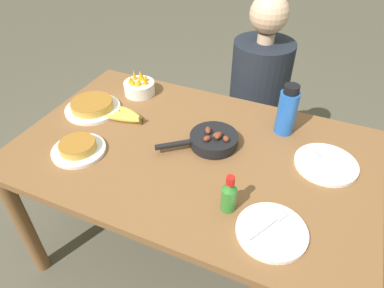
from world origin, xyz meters
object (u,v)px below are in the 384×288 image
(frittata_plate_center, at_px, (92,106))
(frittata_plate_side, at_px, (78,148))
(person_figure, at_px, (255,113))
(empty_plate_far_left, at_px, (272,231))
(hot_sauce_bottle, at_px, (229,195))
(empty_plate_near_front, at_px, (326,164))
(fruit_bowl_mango, at_px, (139,86))
(skillet, at_px, (213,140))
(water_bottle, at_px, (287,111))
(banana_bunch, at_px, (128,116))

(frittata_plate_center, xyz_separation_m, frittata_plate_side, (0.14, -0.29, -0.00))
(frittata_plate_center, height_order, person_figure, person_figure)
(empty_plate_far_left, bearing_deg, hot_sauce_bottle, 165.98)
(frittata_plate_side, bearing_deg, empty_plate_far_left, -5.33)
(empty_plate_near_front, relative_size, person_figure, 0.21)
(frittata_plate_center, bearing_deg, person_figure, 44.31)
(frittata_plate_side, xyz_separation_m, hot_sauce_bottle, (0.68, -0.04, 0.05))
(frittata_plate_side, relative_size, fruit_bowl_mango, 1.40)
(skillet, bearing_deg, water_bottle, -177.81)
(empty_plate_far_left, height_order, fruit_bowl_mango, fruit_bowl_mango)
(banana_bunch, distance_m, empty_plate_far_left, 0.86)
(banana_bunch, distance_m, frittata_plate_center, 0.20)
(frittata_plate_side, xyz_separation_m, fruit_bowl_mango, (-0.01, 0.52, 0.02))
(banana_bunch, bearing_deg, frittata_plate_side, -102.20)
(hot_sauce_bottle, bearing_deg, empty_plate_far_left, -14.02)
(banana_bunch, xyz_separation_m, fruit_bowl_mango, (-0.07, 0.23, 0.02))
(frittata_plate_side, bearing_deg, banana_bunch, 77.80)
(frittata_plate_side, height_order, hot_sauce_bottle, hot_sauce_bottle)
(frittata_plate_center, bearing_deg, frittata_plate_side, -64.08)
(empty_plate_far_left, height_order, water_bottle, water_bottle)
(hot_sauce_bottle, bearing_deg, banana_bunch, 152.08)
(frittata_plate_side, distance_m, fruit_bowl_mango, 0.52)
(hot_sauce_bottle, bearing_deg, frittata_plate_center, 158.42)
(empty_plate_near_front, height_order, hot_sauce_bottle, hot_sauce_bottle)
(hot_sauce_bottle, bearing_deg, frittata_plate_side, 176.86)
(water_bottle, xyz_separation_m, hot_sauce_bottle, (-0.08, -0.53, -0.05))
(skillet, height_order, water_bottle, water_bottle)
(fruit_bowl_mango, bearing_deg, empty_plate_far_left, -35.06)
(frittata_plate_center, distance_m, person_figure, 0.98)
(frittata_plate_side, xyz_separation_m, water_bottle, (0.76, 0.49, 0.09))
(empty_plate_far_left, xyz_separation_m, fruit_bowl_mango, (-0.85, 0.60, 0.03))
(frittata_plate_side, distance_m, person_figure, 1.12)
(empty_plate_near_front, xyz_separation_m, hot_sauce_bottle, (-0.29, -0.37, 0.06))
(skillet, distance_m, frittata_plate_side, 0.57)
(water_bottle, bearing_deg, frittata_plate_center, -166.97)
(frittata_plate_center, distance_m, hot_sauce_bottle, 0.88)
(empty_plate_near_front, bearing_deg, fruit_bowl_mango, 169.11)
(fruit_bowl_mango, height_order, hot_sauce_bottle, hot_sauce_bottle)
(frittata_plate_side, height_order, fruit_bowl_mango, fruit_bowl_mango)
(hot_sauce_bottle, bearing_deg, fruit_bowl_mango, 140.95)
(banana_bunch, distance_m, frittata_plate_side, 0.30)
(hot_sauce_bottle, relative_size, person_figure, 0.13)
(frittata_plate_center, xyz_separation_m, water_bottle, (0.90, 0.21, 0.09))
(water_bottle, bearing_deg, empty_plate_near_front, -37.96)
(fruit_bowl_mango, bearing_deg, frittata_plate_side, -89.02)
(empty_plate_near_front, xyz_separation_m, empty_plate_far_left, (-0.12, -0.41, 0.00))
(skillet, xyz_separation_m, empty_plate_near_front, (0.47, 0.06, -0.02))
(banana_bunch, relative_size, empty_plate_far_left, 0.83)
(empty_plate_near_front, height_order, person_figure, person_figure)
(empty_plate_near_front, height_order, empty_plate_far_left, same)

